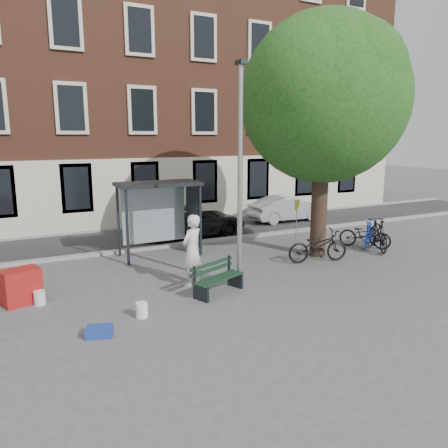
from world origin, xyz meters
name	(u,v)px	position (x,y,z in m)	size (l,w,h in m)	color
ground	(239,285)	(0.00, 0.00, 0.00)	(90.00, 90.00, 0.00)	#4C4C4F
road	(160,236)	(0.00, 7.00, 0.01)	(40.00, 4.00, 0.01)	#28282B
curb_near	(177,245)	(0.00, 5.00, 0.06)	(40.00, 0.25, 0.12)	gray
curb_far	(146,226)	(0.00, 9.00, 0.06)	(40.00, 0.25, 0.12)	gray
building_row	(118,80)	(0.00, 13.00, 7.00)	(30.00, 8.00, 14.00)	brown
lamppost	(240,188)	(0.00, 0.00, 2.78)	(0.28, 0.35, 6.11)	#9EA0A3
tree_right	(327,92)	(4.01, 1.38, 5.62)	(5.76, 5.60, 8.20)	black
bus_shelter	(169,201)	(-0.61, 4.11, 1.92)	(2.85, 1.45, 2.62)	#1E2328
painter	(192,250)	(-1.20, 0.59, 1.02)	(0.74, 0.49, 2.04)	silver
bench	(217,280)	(-0.85, -0.32, 0.38)	(1.69, 1.08, 0.83)	#1E2328
bike_a	(318,246)	(3.47, 0.84, 0.55)	(0.74, 2.11, 1.11)	black
bike_b	(368,234)	(6.50, 1.58, 0.53)	(0.49, 1.75, 1.05)	#1C389A
bike_c	(365,235)	(6.31, 1.56, 0.50)	(0.67, 1.91, 1.01)	black
bike_d	(378,234)	(6.50, 1.09, 0.59)	(0.55, 1.96, 1.18)	black
car_dark	(192,221)	(1.23, 6.41, 0.64)	(2.13, 4.62, 1.28)	black
car_silver	(287,209)	(6.73, 7.30, 0.63)	(1.34, 3.83, 1.26)	#A0A3A8
red_stand	(21,286)	(-5.61, 1.26, 0.45)	(0.90, 0.60, 0.90)	#A01815
blue_crate	(99,331)	(-4.23, -1.50, 0.10)	(0.55, 0.40, 0.20)	navy
bucket_a	(142,310)	(-3.15, -0.97, 0.18)	(0.28, 0.28, 0.36)	white
bucket_b	(40,298)	(-5.21, 0.97, 0.18)	(0.28, 0.28, 0.36)	silver
notice_sign	(297,212)	(4.53, 3.50, 1.20)	(0.28, 0.14, 1.71)	#9EA0A3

